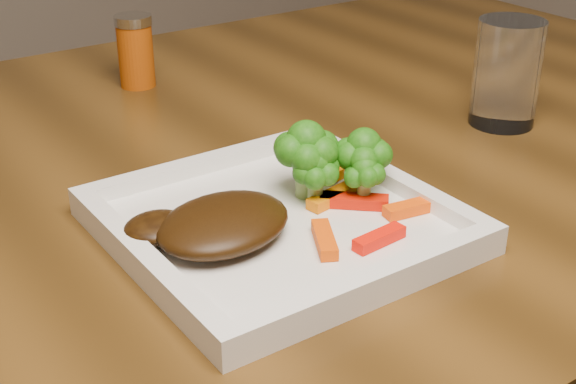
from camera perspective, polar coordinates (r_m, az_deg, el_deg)
plate at (r=0.69m, az=-0.68°, el=-2.51°), size 0.27×0.27×0.01m
steak at (r=0.65m, az=-4.61°, el=-2.26°), size 0.14×0.12×0.03m
broccoli_0 at (r=0.72m, az=1.29°, el=2.26°), size 0.08×0.08×0.07m
broccoli_1 at (r=0.72m, az=5.38°, el=2.22°), size 0.07×0.07×0.06m
broccoli_2 at (r=0.71m, az=5.46°, el=1.32°), size 0.04×0.04×0.06m
broccoli_3 at (r=0.70m, az=1.97°, el=1.45°), size 0.06×0.06×0.06m
carrot_0 at (r=0.66m, az=6.51°, el=-3.28°), size 0.05×0.02×0.01m
carrot_1 at (r=0.71m, az=8.84°, el=-1.10°), size 0.06×0.02×0.01m
carrot_2 at (r=0.65m, az=2.61°, el=-3.39°), size 0.04×0.05×0.01m
carrot_3 at (r=0.77m, az=4.02°, el=1.66°), size 0.05×0.02×0.01m
carrot_5 at (r=0.71m, az=4.72°, el=-0.64°), size 0.06×0.05×0.01m
carrot_6 at (r=0.72m, az=3.19°, el=-0.34°), size 0.06×0.02×0.01m
spice_shaker at (r=1.05m, az=-10.79°, el=9.81°), size 0.06×0.06×0.09m
drinking_glass at (r=0.94m, az=15.29°, el=8.15°), size 0.09×0.09×0.12m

